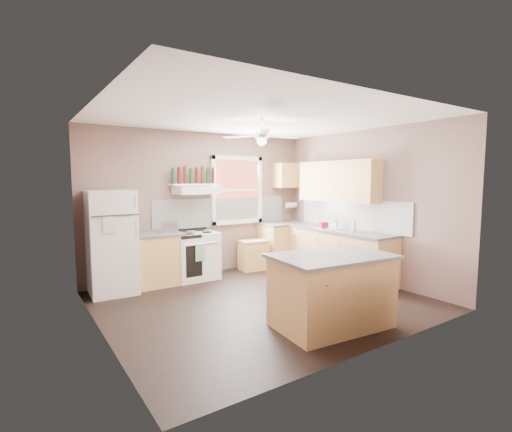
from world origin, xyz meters
TOP-DOWN VIEW (x-y plane):
  - floor at (0.00, 0.00)m, footprint 4.50×4.50m
  - ceiling at (0.00, 0.00)m, footprint 4.50×4.50m
  - wall_back at (0.00, 2.02)m, footprint 4.50×0.05m
  - wall_right at (2.27, 0.00)m, footprint 0.05×4.00m
  - wall_left at (-2.27, 0.00)m, footprint 0.05×4.00m
  - backsplash_back at (0.45, 1.99)m, footprint 2.90×0.03m
  - backsplash_right at (2.23, 0.30)m, footprint 0.03×2.60m
  - window_view at (0.75, 1.98)m, footprint 1.00×0.02m
  - window_frame at (0.75, 1.96)m, footprint 1.16×0.07m
  - refrigerator at (-1.77, 1.62)m, footprint 0.73×0.71m
  - base_cabinet_left at (-1.06, 1.70)m, footprint 0.90×0.60m
  - counter_left at (-1.06, 1.70)m, footprint 0.92×0.62m
  - toaster at (-0.79, 1.67)m, footprint 0.32×0.26m
  - stove at (-0.31, 1.70)m, footprint 0.78×0.65m
  - range_hood at (-0.23, 1.75)m, footprint 0.78×0.50m
  - bottle_shelf at (-0.23, 1.87)m, footprint 0.90×0.26m
  - cart at (0.95, 1.67)m, footprint 0.59×0.43m
  - base_cabinet_corner at (1.75, 1.70)m, footprint 1.00×0.60m
  - base_cabinet_right at (1.95, 0.30)m, footprint 0.60×2.20m
  - counter_corner at (1.75, 1.70)m, footprint 1.02×0.62m
  - counter_right at (1.94, 0.30)m, footprint 0.62×2.22m
  - sink at (1.94, 0.50)m, footprint 0.55×0.45m
  - faucet at (2.10, 0.50)m, footprint 0.03×0.03m
  - upper_cabinet_right at (2.08, 0.50)m, footprint 0.33×1.80m
  - upper_cabinet_corner at (1.95, 1.83)m, footprint 0.60×0.33m
  - paper_towel at (2.07, 1.86)m, footprint 0.26×0.12m
  - island at (0.17, -1.27)m, footprint 1.44×0.99m
  - island_top at (0.17, -1.27)m, footprint 1.52×1.07m
  - ceiling_fan_hub at (0.00, 0.00)m, footprint 0.20×0.20m
  - soap_bottle at (1.98, -0.01)m, footprint 0.11×0.11m
  - red_caddy at (1.91, 0.69)m, footprint 0.18×0.13m
  - wine_bottles at (-0.23, 1.87)m, footprint 0.86×0.06m

SIDE VIEW (x-z plane):
  - floor at x=0.00m, z-range 0.00..0.00m
  - cart at x=0.95m, z-range 0.00..0.55m
  - base_cabinet_left at x=-1.06m, z-range 0.00..0.86m
  - stove at x=-0.31m, z-range 0.00..0.86m
  - base_cabinet_corner at x=1.75m, z-range 0.00..0.86m
  - base_cabinet_right at x=1.95m, z-range 0.00..0.86m
  - island at x=0.17m, z-range 0.00..0.86m
  - refrigerator at x=-1.77m, z-range 0.00..1.65m
  - counter_left at x=-1.06m, z-range 0.86..0.90m
  - counter_corner at x=1.75m, z-range 0.86..0.90m
  - counter_right at x=1.94m, z-range 0.86..0.90m
  - island_top at x=0.17m, z-range 0.86..0.90m
  - sink at x=1.94m, z-range 0.88..0.91m
  - red_caddy at x=1.91m, z-range 0.90..1.00m
  - faucet at x=2.10m, z-range 0.90..1.04m
  - toaster at x=-0.79m, z-range 0.90..1.08m
  - soap_bottle at x=1.98m, z-range 0.90..1.12m
  - backsplash_back at x=0.45m, z-range 0.90..1.45m
  - backsplash_right at x=2.23m, z-range 0.90..1.45m
  - paper_towel at x=2.07m, z-range 1.19..1.31m
  - wall_back at x=0.00m, z-range 0.00..2.70m
  - wall_right at x=2.27m, z-range 0.00..2.70m
  - wall_left at x=-2.27m, z-range 0.00..2.70m
  - window_view at x=0.75m, z-range 1.00..2.20m
  - window_frame at x=0.75m, z-range 0.92..2.28m
  - range_hood at x=-0.23m, z-range 1.55..1.69m
  - bottle_shelf at x=-0.23m, z-range 1.71..1.73m
  - upper_cabinet_right at x=2.08m, z-range 1.40..2.16m
  - wine_bottles at x=-0.23m, z-range 1.72..2.03m
  - upper_cabinet_corner at x=1.95m, z-range 1.64..2.16m
  - ceiling_fan_hub at x=0.00m, z-range 2.41..2.49m
  - ceiling at x=0.00m, z-range 2.70..2.70m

